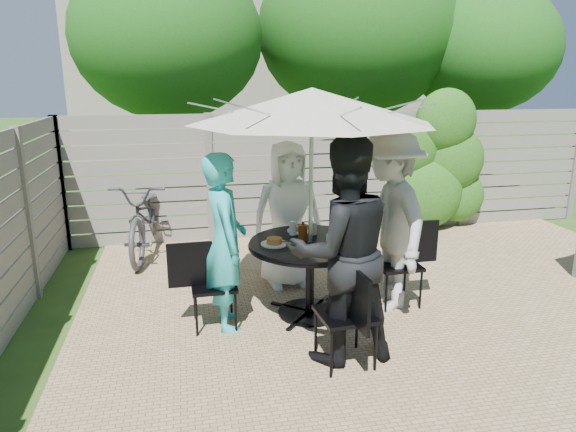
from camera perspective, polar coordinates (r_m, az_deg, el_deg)
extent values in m
plane|color=#2E4C17|center=(5.41, 15.86, -10.83)|extent=(60.00, 60.00, 0.00)
cube|color=tan|center=(5.81, 13.60, -8.71)|extent=(7.00, 6.00, 0.02)
cube|color=gray|center=(7.78, 6.23, 4.70)|extent=(8.00, 0.10, 1.85)
cube|color=gray|center=(5.24, -29.36, -2.28)|extent=(0.10, 5.00, 1.85)
ellipsoid|color=#1E5B14|center=(8.19, 15.94, 4.55)|extent=(1.20, 0.70, 1.80)
cube|color=gray|center=(16.45, -3.59, 15.68)|extent=(10.00, 6.00, 5.00)
ellipsoid|color=#1C5513|center=(9.30, -13.21, 18.74)|extent=(3.20, 3.20, 2.72)
ellipsoid|color=#1C5513|center=(10.38, 7.71, 19.72)|extent=(3.80, 3.80, 3.23)
ellipsoid|color=#1C5513|center=(10.67, 20.70, 16.92)|extent=(2.80, 2.80, 2.38)
cylinder|color=black|center=(4.99, 2.49, -3.02)|extent=(1.26, 1.26, 0.03)
cylinder|color=black|center=(5.12, 2.44, -7.08)|extent=(0.08, 0.08, 0.76)
cylinder|color=black|center=(5.27, 2.40, -10.71)|extent=(0.64, 0.64, 0.04)
cylinder|color=silver|center=(4.91, 2.53, 0.25)|extent=(0.04, 0.04, 2.12)
cone|color=beige|center=(4.75, 2.67, 12.13)|extent=(2.44, 2.44, 0.32)
cube|color=black|center=(5.96, -0.36, -3.37)|extent=(0.45, 0.45, 0.03)
cube|color=black|center=(6.09, -0.93, -0.75)|extent=(0.07, 0.42, 0.43)
imported|color=white|center=(5.73, -0.05, 0.11)|extent=(0.85, 0.58, 1.66)
cube|color=black|center=(4.92, -8.25, -7.65)|extent=(0.42, 0.42, 0.03)
cube|color=black|center=(4.83, -10.82, -5.32)|extent=(0.42, 0.04, 0.43)
imported|color=#2BB7BB|center=(4.79, -7.01, -2.94)|extent=(0.44, 0.64, 1.68)
cube|color=black|center=(4.28, 6.42, -10.83)|extent=(0.47, 0.47, 0.03)
cube|color=black|center=(4.00, 7.72, -9.04)|extent=(0.06, 0.44, 0.45)
imported|color=black|center=(4.19, 6.01, -4.00)|extent=(0.97, 0.78, 1.89)
cube|color=black|center=(5.45, 12.04, -5.33)|extent=(0.44, 0.44, 0.03)
cube|color=black|center=(5.47, 14.25, -2.79)|extent=(0.43, 0.03, 0.44)
imported|color=#AAABA6|center=(5.25, 11.16, -0.54)|extent=(0.76, 1.24, 1.85)
cylinder|color=white|center=(5.31, 1.30, -1.63)|extent=(0.26, 0.26, 0.01)
cylinder|color=#B56E35|center=(5.30, 1.30, -1.30)|extent=(0.15, 0.15, 0.05)
cylinder|color=white|center=(4.89, -1.53, -3.12)|extent=(0.26, 0.26, 0.01)
cylinder|color=#B56E35|center=(4.88, -1.53, -2.76)|extent=(0.15, 0.15, 0.05)
cylinder|color=white|center=(4.66, 3.85, -4.07)|extent=(0.26, 0.26, 0.01)
cylinder|color=#B56E35|center=(4.65, 3.86, -3.70)|extent=(0.15, 0.15, 0.05)
cylinder|color=white|center=(5.10, 6.34, -2.43)|extent=(0.26, 0.26, 0.01)
cylinder|color=#B56E35|center=(5.09, 6.35, -2.08)|extent=(0.15, 0.15, 0.05)
cylinder|color=white|center=(4.77, 5.66, -3.65)|extent=(0.24, 0.24, 0.01)
cylinder|color=#B56E35|center=(4.76, 5.67, -3.28)|extent=(0.14, 0.14, 0.05)
cylinder|color=silver|center=(5.17, 0.51, -1.36)|extent=(0.07, 0.07, 0.14)
cylinder|color=silver|center=(4.77, 4.66, -2.86)|extent=(0.07, 0.07, 0.14)
cylinder|color=silver|center=(5.14, 4.89, -1.52)|extent=(0.07, 0.07, 0.14)
cylinder|color=#59280C|center=(4.99, 1.67, -1.86)|extent=(0.09, 0.09, 0.16)
cylinder|color=#C6B293|center=(5.20, 2.80, -1.41)|extent=(0.08, 0.08, 0.12)
imported|color=#333338|center=(7.13, -15.32, -0.08)|extent=(0.94, 2.04, 1.03)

